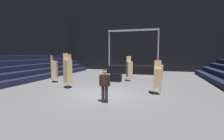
# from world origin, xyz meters

# --- Properties ---
(ground_plane) EXTENTS (22.00, 30.00, 0.10)m
(ground_plane) POSITION_xyz_m (0.00, 0.00, -0.05)
(ground_plane) COLOR slate
(arena_end_wall) EXTENTS (22.00, 0.30, 8.00)m
(arena_end_wall) POSITION_xyz_m (0.00, 15.00, 4.00)
(arena_end_wall) COLOR black
(arena_end_wall) RESTS_ON ground_plane
(bleacher_bank_left) EXTENTS (3.75, 24.00, 2.25)m
(bleacher_bank_left) POSITION_xyz_m (-9.12, 1.00, 1.12)
(bleacher_bank_left) COLOR #191E38
(bleacher_bank_left) RESTS_ON ground_plane
(stage_riser) EXTENTS (6.29, 2.51, 5.25)m
(stage_riser) POSITION_xyz_m (0.00, 11.31, 0.59)
(stage_riser) COLOR black
(stage_riser) RESTS_ON ground_plane
(man_with_tie) EXTENTS (0.57, 0.24, 1.68)m
(man_with_tie) POSITION_xyz_m (0.58, -1.66, 0.95)
(man_with_tie) COLOR black
(man_with_tie) RESTS_ON ground_plane
(chair_stack_front_left) EXTENTS (0.55, 0.55, 2.31)m
(chair_stack_front_left) POSITION_xyz_m (-5.39, 2.72, 1.15)
(chair_stack_front_left) COLOR #B2B5BA
(chair_stack_front_left) RESTS_ON ground_plane
(chair_stack_front_right) EXTENTS (0.57, 0.57, 2.48)m
(chair_stack_front_right) POSITION_xyz_m (-3.04, 0.93, 1.24)
(chair_stack_front_right) COLOR #B2B5BA
(chair_stack_front_right) RESTS_ON ground_plane
(chair_stack_mid_left) EXTENTS (0.61, 0.61, 2.22)m
(chair_stack_mid_left) POSITION_xyz_m (0.59, 5.12, 1.11)
(chair_stack_mid_left) COLOR #B2B5BA
(chair_stack_mid_left) RESTS_ON ground_plane
(chair_stack_mid_right) EXTENTS (0.46, 0.46, 1.96)m
(chair_stack_mid_right) POSITION_xyz_m (3.20, 5.30, 0.98)
(chair_stack_mid_right) COLOR #B2B5BA
(chair_stack_mid_right) RESTS_ON ground_plane
(chair_stack_mid_centre) EXTENTS (0.56, 0.56, 2.39)m
(chair_stack_mid_centre) POSITION_xyz_m (-5.64, 5.37, 1.19)
(chair_stack_mid_centre) COLOR #B2B5BA
(chair_stack_mid_centre) RESTS_ON ground_plane
(chair_stack_rear_left) EXTENTS (0.46, 0.46, 2.05)m
(chair_stack_rear_left) POSITION_xyz_m (3.07, 0.84, 1.03)
(chair_stack_rear_left) COLOR #B2B5BA
(chair_stack_rear_left) RESTS_ON ground_plane
(equipment_road_case) EXTENTS (0.93, 0.65, 0.71)m
(equipment_road_case) POSITION_xyz_m (-0.50, 4.62, 0.36)
(equipment_road_case) COLOR black
(equipment_road_case) RESTS_ON ground_plane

